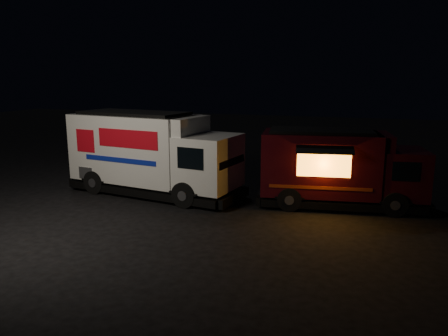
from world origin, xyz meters
TOP-DOWN VIEW (x-y plane):
  - ground at (0.00, 0.00)m, footprint 80.00×80.00m
  - white_truck at (-1.28, 2.80)m, footprint 7.65×3.57m
  - red_truck at (6.04, 3.46)m, footprint 6.39×3.12m

SIDE VIEW (x-z plane):
  - ground at x=0.00m, z-range 0.00..0.00m
  - red_truck at x=6.04m, z-range 0.00..2.85m
  - white_truck at x=-1.28m, z-range 0.00..3.34m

